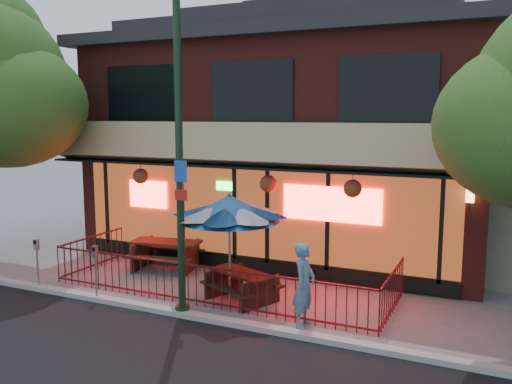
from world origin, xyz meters
TOP-DOWN VIEW (x-y plane):
  - ground at (0.00, 0.00)m, footprint 80.00×80.00m
  - curb at (0.00, -0.50)m, footprint 80.00×0.25m
  - restaurant_building at (0.00, 7.11)m, footprint 12.96×9.49m
  - patio_fence at (0.00, 0.50)m, footprint 8.44×2.62m
  - street_light at (0.00, -0.40)m, footprint 0.43×0.32m
  - picnic_table_left at (-2.32, 2.40)m, footprint 2.16×1.80m
  - picnic_table_right at (0.80, 0.96)m, footprint 1.99×1.78m
  - patio_umbrella at (0.61, 0.70)m, footprint 2.31×2.31m
  - pedestrian at (2.66, 0.10)m, footprint 0.45×0.66m
  - parking_meter_near at (-2.34, -0.48)m, footprint 0.13×0.11m
  - parking_meter_far at (-4.20, -0.48)m, footprint 0.14×0.13m

SIDE VIEW (x-z plane):
  - ground at x=0.00m, z-range 0.00..0.00m
  - curb at x=0.00m, z-range 0.00..0.12m
  - picnic_table_right at x=0.80m, z-range 0.11..0.81m
  - picnic_table_left at x=-2.32m, z-range 0.13..0.95m
  - patio_fence at x=0.00m, z-range 0.13..1.13m
  - parking_meter_far at x=-4.20m, z-range 0.23..1.54m
  - pedestrian at x=2.66m, z-range 0.00..1.78m
  - parking_meter_near at x=-2.34m, z-range 0.24..1.57m
  - patio_umbrella at x=0.61m, z-range 0.93..3.58m
  - street_light at x=0.00m, z-range -0.35..6.65m
  - restaurant_building at x=0.00m, z-range 0.10..8.15m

